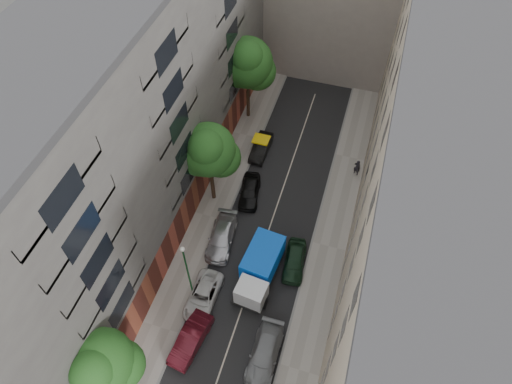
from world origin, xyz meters
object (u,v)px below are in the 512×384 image
at_px(car_left_1, 190,339).
at_px(tree_mid, 209,152).
at_px(car_left_4, 250,191).
at_px(tree_near, 102,365).
at_px(car_left_5, 261,147).
at_px(tarp_truck, 260,269).
at_px(car_right_2, 295,261).
at_px(lamp_post, 187,267).
at_px(car_left_3, 222,237).
at_px(car_right_1, 265,354).
at_px(pedestrian, 357,167).
at_px(tree_far, 248,65).
at_px(car_left_2, 203,296).

height_order(car_left_1, tree_mid, tree_mid).
relative_size(car_left_4, tree_near, 0.54).
bearing_deg(car_left_5, tarp_truck, -73.37).
xyz_separation_m(car_right_2, lamp_post, (-7.24, -4.98, 3.68)).
xyz_separation_m(car_left_1, car_left_3, (-0.80, 9.20, -0.00)).
bearing_deg(car_left_1, tree_near, -117.79).
height_order(tree_mid, lamp_post, tree_mid).
height_order(tarp_truck, car_right_1, tarp_truck).
bearing_deg(tree_mid, car_left_4, 23.43).
xyz_separation_m(car_left_1, pedestrian, (9.20, 20.38, 0.33)).
height_order(tree_near, pedestrian, tree_near).
bearing_deg(car_left_4, car_right_1, -78.41).
distance_m(car_left_5, tree_mid, 9.51).
relative_size(tree_near, lamp_post, 1.16).
bearing_deg(car_left_3, car_left_1, -90.62).
distance_m(car_right_2, lamp_post, 9.52).
distance_m(car_left_4, tree_far, 12.59).
height_order(car_left_2, car_left_3, car_left_3).
bearing_deg(tree_near, car_right_1, 30.12).
bearing_deg(tree_far, car_left_1, -82.40).
xyz_separation_m(car_right_2, tree_near, (-9.23, -13.42, 4.95)).
distance_m(car_left_2, car_left_5, 17.03).
bearing_deg(car_right_1, car_left_5, 106.79).
distance_m(car_right_1, tree_near, 11.51).
xyz_separation_m(car_left_1, tree_far, (-3.38, 25.29, 6.09)).
height_order(tarp_truck, tree_mid, tree_mid).
bearing_deg(tarp_truck, pedestrian, 72.65).
distance_m(tree_mid, lamp_post, 10.00).
xyz_separation_m(tarp_truck, car_left_5, (-3.98, 13.86, -0.86)).
relative_size(car_right_2, pedestrian, 2.32).
bearing_deg(lamp_post, car_right_1, -24.69).
bearing_deg(tree_near, car_left_3, 79.39).
relative_size(car_left_5, pedestrian, 2.30).
bearing_deg(car_left_2, pedestrian, 60.43).
distance_m(car_left_1, pedestrian, 22.36).
height_order(tree_mid, tree_far, tree_far).
bearing_deg(car_left_2, tree_mid, 105.38).
bearing_deg(lamp_post, tarp_truck, 31.75).
height_order(tree_near, lamp_post, tree_near).
distance_m(car_left_3, lamp_post, 6.54).
relative_size(car_left_2, tree_mid, 0.51).
xyz_separation_m(car_left_4, lamp_post, (-1.40, -10.98, 3.66)).
distance_m(car_right_2, tree_near, 17.02).
bearing_deg(car_left_1, car_left_5, 100.16).
relative_size(car_left_3, tree_far, 0.53).
distance_m(car_left_1, car_left_3, 9.23).
bearing_deg(pedestrian, lamp_post, 79.73).
bearing_deg(car_left_4, car_right_2, -55.73).
bearing_deg(car_left_5, car_right_1, -72.18).
bearing_deg(tarp_truck, tree_near, -114.88).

